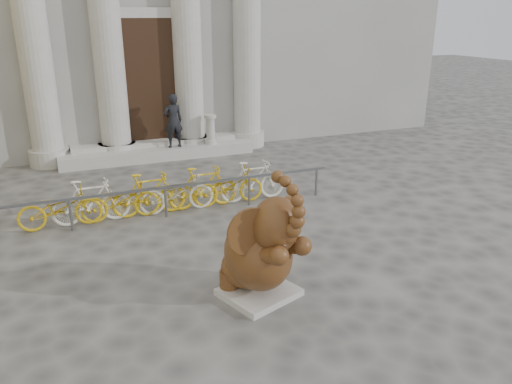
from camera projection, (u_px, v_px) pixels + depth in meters
name	position (u px, v px, depth m)	size (l,w,h in m)	color
ground	(283.00, 310.00, 7.68)	(80.00, 80.00, 0.00)	#474442
entrance_steps	(158.00, 152.00, 15.83)	(6.00, 1.20, 0.36)	#A8A59E
elephant_statue	(260.00, 252.00, 7.79)	(1.47, 1.74, 2.19)	#A8A59E
bike_rack	(162.00, 192.00, 11.27)	(8.00, 0.53, 1.00)	slate
pedestrian	(173.00, 121.00, 15.43)	(0.61, 0.40, 1.66)	black
balustrade_post	(211.00, 131.00, 15.95)	(0.38, 0.38, 0.94)	#A8A59E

